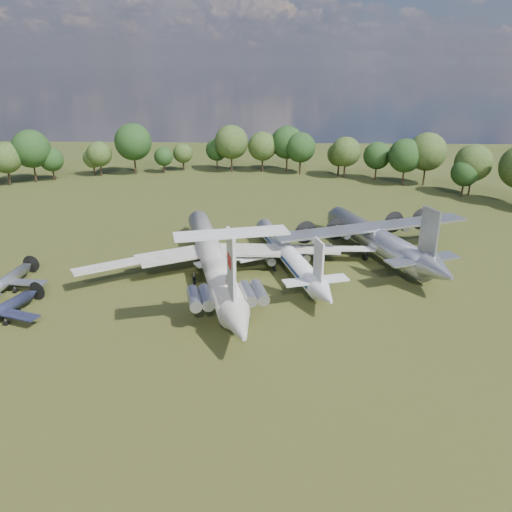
# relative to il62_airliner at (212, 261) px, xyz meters

# --- Properties ---
(ground) EXTENTS (300.00, 300.00, 0.00)m
(ground) POSITION_rel_il62_airliner_xyz_m (-3.77, -2.74, -2.80)
(ground) COLOR #2A4115
(ground) RESTS_ON ground
(il62_airliner) EXTENTS (56.78, 66.21, 5.59)m
(il62_airliner) POSITION_rel_il62_airliner_xyz_m (0.00, 0.00, 0.00)
(il62_airliner) COLOR beige
(il62_airliner) RESTS_ON ground
(tu104_jet) EXTENTS (42.53, 49.76, 4.25)m
(tu104_jet) POSITION_rel_il62_airliner_xyz_m (12.30, 4.54, -0.67)
(tu104_jet) COLOR silver
(tu104_jet) RESTS_ON ground
(an12_transport) EXTENTS (50.80, 53.31, 5.57)m
(an12_transport) POSITION_rel_il62_airliner_xyz_m (28.50, 10.38, -0.01)
(an12_transport) COLOR #96989D
(an12_transport) RESTS_ON ground
(small_prop_northwest) EXTENTS (13.72, 17.85, 2.48)m
(small_prop_northwest) POSITION_rel_il62_airliner_xyz_m (-31.32, -6.77, -1.56)
(small_prop_northwest) COLOR #919499
(small_prop_northwest) RESTS_ON ground
(person_on_il62) EXTENTS (0.67, 0.50, 1.67)m
(person_on_il62) POSITION_rel_il62_airliner_xyz_m (3.93, -15.16, 3.63)
(person_on_il62) COLOR #9A804E
(person_on_il62) RESTS_ON il62_airliner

